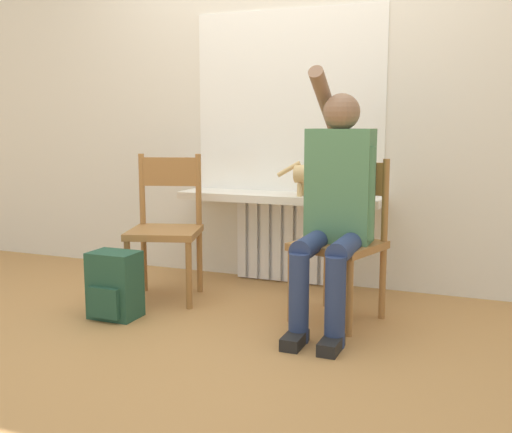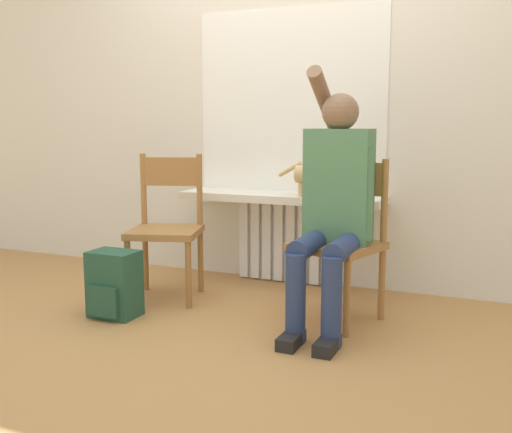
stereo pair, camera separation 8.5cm
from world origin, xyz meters
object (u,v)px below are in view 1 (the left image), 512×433
chair_right (342,238)px  backpack (114,286)px  chair_left (166,226)px  person (336,199)px  cat (318,175)px

chair_right → backpack: 1.27m
chair_left → person: 1.11m
backpack → chair_right: bearing=21.3°
chair_left → cat: (0.82, 0.46, 0.30)m
chair_left → person: size_ratio=0.65×
chair_right → cat: 0.61m
chair_left → cat: size_ratio=2.00×
chair_left → chair_right: (1.09, 0.00, 0.00)m
cat → backpack: size_ratio=1.19×
chair_right → cat: size_ratio=2.00×
chair_left → cat: chair_left is taller
chair_left → backpack: 0.53m
chair_right → cat: chair_right is taller
chair_right → person: person is taller
person → backpack: (-1.15, -0.35, -0.49)m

